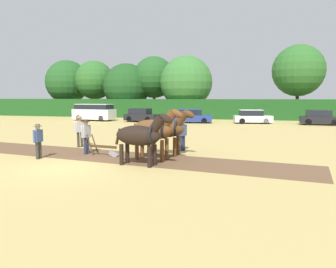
{
  "coord_description": "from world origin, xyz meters",
  "views": [
    {
      "loc": [
        7.52,
        -11.51,
        2.88
      ],
      "look_at": [
        3.33,
        3.66,
        1.1
      ],
      "focal_mm": 35.0,
      "sensor_mm": 36.0,
      "label": 1
    }
  ],
  "objects_px": {
    "tree_far_left": "(67,82)",
    "tree_center": "(154,77)",
    "draft_horse_lead_left": "(140,136)",
    "farmer_onlooker_left": "(38,139)",
    "parked_car_left": "(141,115)",
    "farmer_onlooker_right": "(80,129)",
    "parked_car_center_left": "(191,116)",
    "tree_center_left": "(127,87)",
    "draft_horse_lead_right": "(154,130)",
    "tree_center_right": "(186,82)",
    "farmer_at_plow": "(86,134)",
    "parked_car_center": "(252,117)",
    "parked_van": "(94,112)",
    "draft_horse_trail_left": "(166,129)",
    "tree_right": "(298,71)",
    "tree_left": "(95,80)",
    "parked_car_center_right": "(320,118)",
    "plow": "(106,149)",
    "farmer_beside_team": "(183,133)"
  },
  "relations": [
    {
      "from": "tree_center_left",
      "to": "farmer_at_plow",
      "type": "bearing_deg",
      "value": -70.92
    },
    {
      "from": "tree_center",
      "to": "farmer_at_plow",
      "type": "bearing_deg",
      "value": -78.02
    },
    {
      "from": "tree_far_left",
      "to": "tree_center",
      "type": "relative_size",
      "value": 0.98
    },
    {
      "from": "tree_center_right",
      "to": "farmer_onlooker_right",
      "type": "xyz_separation_m",
      "value": [
        0.14,
        -29.37,
        -3.91
      ]
    },
    {
      "from": "tree_center_left",
      "to": "tree_far_left",
      "type": "bearing_deg",
      "value": 175.86
    },
    {
      "from": "tree_center_left",
      "to": "draft_horse_trail_left",
      "type": "distance_m",
      "value": 34.7
    },
    {
      "from": "parked_car_left",
      "to": "parked_car_center_left",
      "type": "height_order",
      "value": "parked_car_left"
    },
    {
      "from": "tree_center",
      "to": "parked_car_center",
      "type": "height_order",
      "value": "tree_center"
    },
    {
      "from": "tree_far_left",
      "to": "tree_center_right",
      "type": "relative_size",
      "value": 1.01
    },
    {
      "from": "parked_car_center_left",
      "to": "tree_far_left",
      "type": "bearing_deg",
      "value": 144.66
    },
    {
      "from": "draft_horse_lead_left",
      "to": "parked_car_left",
      "type": "height_order",
      "value": "draft_horse_lead_left"
    },
    {
      "from": "tree_right",
      "to": "parked_car_left",
      "type": "relative_size",
      "value": 2.39
    },
    {
      "from": "parked_van",
      "to": "farmer_onlooker_left",
      "type": "bearing_deg",
      "value": -61.9
    },
    {
      "from": "tree_right",
      "to": "draft_horse_trail_left",
      "type": "bearing_deg",
      "value": -106.87
    },
    {
      "from": "draft_horse_trail_left",
      "to": "tree_far_left",
      "type": "bearing_deg",
      "value": 136.41
    },
    {
      "from": "tree_right",
      "to": "farmer_onlooker_left",
      "type": "bearing_deg",
      "value": -114.02
    },
    {
      "from": "tree_far_left",
      "to": "parked_car_center",
      "type": "bearing_deg",
      "value": -19.56
    },
    {
      "from": "farmer_at_plow",
      "to": "parked_car_left",
      "type": "xyz_separation_m",
      "value": [
        -4.82,
        21.23,
        -0.29
      ]
    },
    {
      "from": "parked_car_center_left",
      "to": "draft_horse_lead_right",
      "type": "bearing_deg",
      "value": -91.97
    },
    {
      "from": "tree_left",
      "to": "parked_car_left",
      "type": "distance_m",
      "value": 16.84
    },
    {
      "from": "draft_horse_lead_left",
      "to": "farmer_onlooker_left",
      "type": "height_order",
      "value": "draft_horse_lead_left"
    },
    {
      "from": "farmer_onlooker_left",
      "to": "parked_car_left",
      "type": "xyz_separation_m",
      "value": [
        -3.32,
        23.0,
        -0.2
      ]
    },
    {
      "from": "tree_center",
      "to": "tree_right",
      "type": "distance_m",
      "value": 20.29
    },
    {
      "from": "parked_van",
      "to": "parked_car_left",
      "type": "bearing_deg",
      "value": 3.05
    },
    {
      "from": "tree_left",
      "to": "parked_car_center_right",
      "type": "xyz_separation_m",
      "value": [
        31.1,
        -10.19,
        -4.78
      ]
    },
    {
      "from": "farmer_onlooker_left",
      "to": "parked_car_center",
      "type": "xyz_separation_m",
      "value": [
        9.23,
        23.98,
        -0.23
      ]
    },
    {
      "from": "parked_car_left",
      "to": "tree_far_left",
      "type": "bearing_deg",
      "value": 152.38
    },
    {
      "from": "draft_horse_lead_left",
      "to": "farmer_beside_team",
      "type": "height_order",
      "value": "draft_horse_lead_left"
    },
    {
      "from": "tree_left",
      "to": "farmer_onlooker_right",
      "type": "distance_m",
      "value": 34.16
    },
    {
      "from": "draft_horse_lead_left",
      "to": "draft_horse_trail_left",
      "type": "relative_size",
      "value": 0.96
    },
    {
      "from": "farmer_onlooker_left",
      "to": "parked_car_left",
      "type": "distance_m",
      "value": 23.24
    },
    {
      "from": "farmer_at_plow",
      "to": "parked_van",
      "type": "bearing_deg",
      "value": 127.98
    },
    {
      "from": "tree_far_left",
      "to": "draft_horse_trail_left",
      "type": "xyz_separation_m",
      "value": [
        25.63,
        -31.9,
        -4.0
      ]
    },
    {
      "from": "tree_far_left",
      "to": "draft_horse_trail_left",
      "type": "relative_size",
      "value": 3.11
    },
    {
      "from": "draft_horse_trail_left",
      "to": "tree_center_right",
      "type": "bearing_deg",
      "value": 108.05
    },
    {
      "from": "plow",
      "to": "tree_center",
      "type": "bearing_deg",
      "value": 111.45
    },
    {
      "from": "tree_right",
      "to": "farmer_onlooker_right",
      "type": "relative_size",
      "value": 5.36
    },
    {
      "from": "tree_center_left",
      "to": "farmer_onlooker_right",
      "type": "relative_size",
      "value": 4.42
    },
    {
      "from": "farmer_onlooker_right",
      "to": "parked_car_center",
      "type": "bearing_deg",
      "value": 89.67
    },
    {
      "from": "tree_center_left",
      "to": "plow",
      "type": "xyz_separation_m",
      "value": [
        12.2,
        -32.11,
        -4.12
      ]
    },
    {
      "from": "tree_far_left",
      "to": "farmer_onlooker_right",
      "type": "height_order",
      "value": "tree_far_left"
    },
    {
      "from": "tree_center",
      "to": "parked_car_center_left",
      "type": "relative_size",
      "value": 1.94
    },
    {
      "from": "tree_center",
      "to": "parked_car_left",
      "type": "height_order",
      "value": "tree_center"
    },
    {
      "from": "draft_horse_lead_left",
      "to": "parked_car_center_right",
      "type": "height_order",
      "value": "draft_horse_lead_left"
    },
    {
      "from": "tree_far_left",
      "to": "tree_center",
      "type": "bearing_deg",
      "value": 1.11
    },
    {
      "from": "farmer_beside_team",
      "to": "farmer_onlooker_left",
      "type": "relative_size",
      "value": 1.03
    },
    {
      "from": "tree_center_left",
      "to": "farmer_at_plow",
      "type": "distance_m",
      "value": 33.91
    },
    {
      "from": "draft_horse_trail_left",
      "to": "parked_car_center_right",
      "type": "relative_size",
      "value": 0.71
    },
    {
      "from": "tree_center_left",
      "to": "draft_horse_trail_left",
      "type": "bearing_deg",
      "value": -64.28
    },
    {
      "from": "tree_far_left",
      "to": "parked_car_center_right",
      "type": "xyz_separation_m",
      "value": [
        36.18,
        -10.55,
        -4.56
      ]
    }
  ]
}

